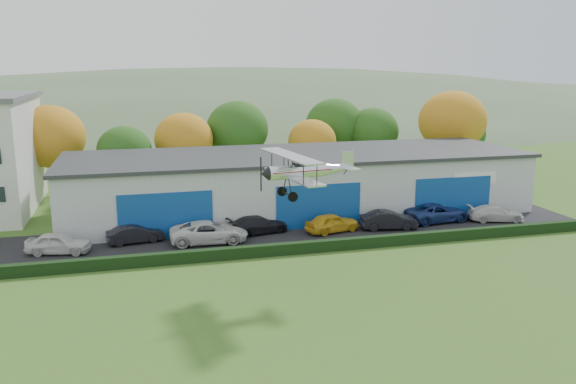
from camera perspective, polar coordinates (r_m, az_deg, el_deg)
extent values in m
plane|color=#466921|center=(26.29, 7.42, -17.03)|extent=(300.00, 300.00, 0.00)
cube|color=black|center=(45.63, 0.97, -4.03)|extent=(48.00, 9.00, 0.05)
cube|color=black|center=(41.12, 2.80, -5.34)|extent=(46.00, 0.60, 0.80)
cube|color=#B2B7BC|center=(52.11, 1.00, 0.83)|extent=(40.00, 12.00, 5.00)
cube|color=#2D3033|center=(51.65, 1.01, 3.71)|extent=(40.60, 12.60, 0.30)
cube|color=#104190|center=(44.51, -11.86, -2.35)|extent=(7.00, 0.12, 3.60)
cube|color=#104190|center=(46.61, 3.02, -1.44)|extent=(7.00, 0.12, 3.60)
cube|color=#104190|center=(51.49, 15.85, -0.58)|extent=(7.00, 0.12, 3.60)
cylinder|color=#3D2614|center=(62.68, -21.95, 1.02)|extent=(0.36, 0.36, 3.15)
ellipsoid|color=#A85D14|center=(62.04, -22.28, 5.06)|extent=(6.84, 6.84, 6.16)
cylinder|color=#3D2614|center=(60.27, -15.55, 0.71)|extent=(0.36, 0.36, 2.45)
ellipsoid|color=#1E4C14|center=(59.70, -15.73, 3.97)|extent=(5.32, 5.32, 4.79)
cylinder|color=#3D2614|center=(62.39, -10.03, 1.51)|extent=(0.36, 0.36, 2.80)
ellipsoid|color=#A85D14|center=(61.79, -10.17, 5.12)|extent=(6.08, 6.08, 5.47)
cylinder|color=#3D2614|center=(65.06, -4.92, 2.25)|extent=(0.36, 0.36, 3.15)
ellipsoid|color=#1E4C14|center=(64.44, -4.99, 6.16)|extent=(6.84, 6.84, 6.16)
cylinder|color=#3D2614|center=(65.05, 2.35, 1.97)|extent=(0.36, 0.36, 2.45)
ellipsoid|color=#A85D14|center=(64.52, 2.38, 5.00)|extent=(5.32, 5.32, 4.79)
cylinder|color=#3D2614|center=(69.59, 8.18, 2.68)|extent=(0.36, 0.36, 2.80)
ellipsoid|color=#1E4C14|center=(69.05, 8.28, 5.92)|extent=(6.08, 6.08, 5.47)
cylinder|color=#3D2614|center=(69.58, 15.56, 2.64)|extent=(0.36, 0.36, 3.50)
ellipsoid|color=#A85D14|center=(68.97, 15.80, 6.70)|extent=(7.60, 7.60, 6.84)
cylinder|color=#3D2614|center=(75.09, 16.65, 2.85)|extent=(0.36, 0.36, 2.45)
ellipsoid|color=#1E4C14|center=(74.63, 16.82, 5.47)|extent=(5.32, 5.32, 4.79)
cylinder|color=#3D2614|center=(69.97, 4.53, 2.96)|extent=(0.36, 0.36, 3.15)
ellipsoid|color=#1E4C14|center=(69.40, 4.59, 6.59)|extent=(6.84, 6.84, 6.16)
ellipsoid|color=#4C6642|center=(166.13, -4.58, 2.42)|extent=(320.00, 196.00, 56.00)
ellipsoid|color=#4C6642|center=(190.45, 16.66, 4.88)|extent=(240.00, 126.00, 36.00)
imported|color=silver|center=(43.52, -21.57, -4.68)|extent=(4.61, 2.64, 1.48)
imported|color=black|center=(44.35, -14.73, -3.99)|extent=(4.26, 2.11, 1.34)
imported|color=silver|center=(43.33, -7.74, -3.91)|extent=(5.82, 2.87, 1.59)
imported|color=black|center=(45.34, -2.97, -3.21)|extent=(5.09, 2.91, 1.39)
imported|color=gold|center=(45.77, 4.36, -3.02)|extent=(4.65, 2.76, 1.49)
imported|color=black|center=(47.10, 9.82, -2.72)|extent=(4.70, 2.27, 1.48)
imported|color=navy|center=(50.23, 14.43, -1.97)|extent=(5.68, 3.05, 1.52)
imported|color=silver|center=(51.90, 19.68, -1.97)|extent=(4.89, 2.95, 1.33)
cylinder|color=silver|center=(33.50, 0.77, 2.02)|extent=(3.45, 1.28, 0.80)
cone|color=silver|center=(34.65, 4.81, 2.32)|extent=(2.05, 1.07, 0.80)
cone|color=black|center=(32.78, -2.28, 1.79)|extent=(0.55, 0.85, 0.80)
cube|color=maroon|center=(33.60, 1.19, 2.13)|extent=(3.81, 1.35, 0.05)
cube|color=black|center=(33.61, 1.47, 2.70)|extent=(1.13, 0.68, 0.22)
cube|color=silver|center=(33.48, 0.50, 1.55)|extent=(2.02, 6.48, 0.09)
cube|color=silver|center=(33.21, 0.22, 3.56)|extent=(2.16, 6.85, 0.09)
cylinder|color=black|center=(31.14, 1.53, 1.87)|extent=(0.06, 0.06, 1.15)
cylinder|color=black|center=(31.47, 2.85, 1.97)|extent=(0.06, 0.06, 1.15)
cylinder|color=black|center=(35.32, -1.60, 3.11)|extent=(0.06, 0.06, 1.15)
cylinder|color=black|center=(35.62, -0.40, 3.19)|extent=(0.06, 0.06, 1.15)
cylinder|color=black|center=(32.97, 0.43, 2.96)|extent=(0.08, 0.20, 0.66)
cylinder|color=black|center=(33.54, 0.01, 3.11)|extent=(0.08, 0.20, 0.66)
cylinder|color=black|center=(33.09, 0.19, 0.57)|extent=(0.15, 0.62, 1.09)
cylinder|color=black|center=(33.77, -0.31, 0.81)|extent=(0.15, 0.62, 1.09)
cylinder|color=black|center=(33.54, -0.06, -0.20)|extent=(0.30, 1.68, 0.06)
cylinder|color=black|center=(32.83, 0.48, -0.48)|extent=(0.58, 0.20, 0.57)
cylinder|color=black|center=(34.26, -0.59, 0.06)|extent=(0.58, 0.20, 0.57)
cylinder|color=black|center=(34.98, 5.70, 2.03)|extent=(0.33, 0.10, 0.37)
cube|color=silver|center=(34.93, 5.71, 2.46)|extent=(1.12, 2.40, 0.05)
cube|color=silver|center=(34.90, 5.85, 3.19)|extent=(0.80, 0.17, 0.98)
cube|color=black|center=(32.70, -2.67, 1.76)|extent=(0.07, 0.11, 1.95)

